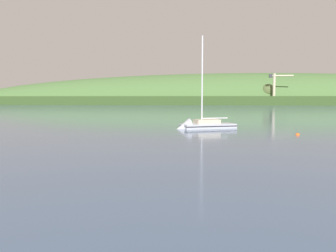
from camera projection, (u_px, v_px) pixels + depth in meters
far_shoreline_hill at (250, 104)px, 253.81m from camera, size 558.34×87.76×44.83m
dockside_crane at (275, 90)px, 216.50m from camera, size 14.59×4.12×19.46m
sailboat_near_mooring at (201, 127)px, 50.72m from camera, size 9.24×6.31×14.75m
mooring_buoy_far_upstream at (298, 135)px, 41.67m from camera, size 0.49×0.49×0.57m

